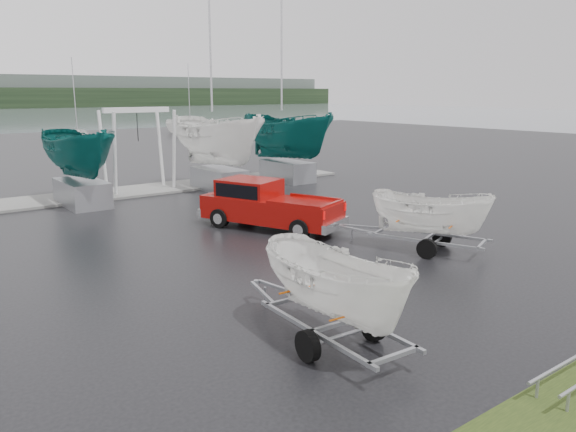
{
  "coord_description": "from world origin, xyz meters",
  "views": [
    {
      "loc": [
        -7.42,
        -13.38,
        4.87
      ],
      "look_at": [
        2.56,
        -0.24,
        1.2
      ],
      "focal_mm": 35.0,
      "sensor_mm": 36.0,
      "label": 1
    }
  ],
  "objects_px": {
    "pickup_truck": "(264,203)",
    "boat_hoist": "(138,138)",
    "trailer_parked": "(337,224)",
    "trailer_hitched": "(432,177)"
  },
  "relations": [
    {
      "from": "trailer_hitched",
      "to": "boat_hoist",
      "type": "bearing_deg",
      "value": 78.22
    },
    {
      "from": "pickup_truck",
      "to": "boat_hoist",
      "type": "xyz_separation_m",
      "value": [
        -0.54,
        9.98,
        1.76
      ]
    },
    {
      "from": "pickup_truck",
      "to": "trailer_parked",
      "type": "relative_size",
      "value": 1.23
    },
    {
      "from": "trailer_parked",
      "to": "boat_hoist",
      "type": "distance_m",
      "value": 19.27
    },
    {
      "from": "trailer_parked",
      "to": "trailer_hitched",
      "type": "bearing_deg",
      "value": 28.79
    },
    {
      "from": "pickup_truck",
      "to": "trailer_hitched",
      "type": "height_order",
      "value": "trailer_hitched"
    },
    {
      "from": "pickup_truck",
      "to": "boat_hoist",
      "type": "bearing_deg",
      "value": 71.07
    },
    {
      "from": "boat_hoist",
      "to": "trailer_parked",
      "type": "bearing_deg",
      "value": -101.88
    },
    {
      "from": "trailer_hitched",
      "to": "trailer_parked",
      "type": "height_order",
      "value": "trailer_parked"
    },
    {
      "from": "trailer_hitched",
      "to": "trailer_parked",
      "type": "distance_m",
      "value": 7.52
    }
  ]
}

